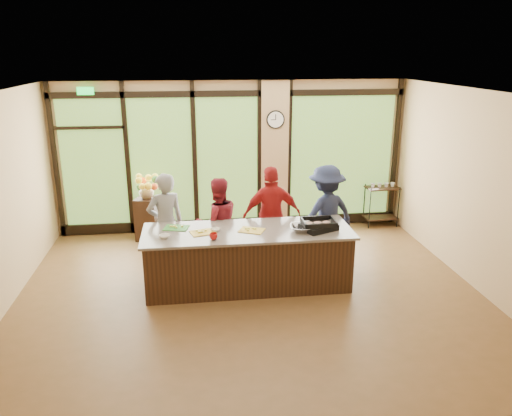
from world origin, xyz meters
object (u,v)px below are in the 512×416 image
object	(u,v)px
cook_right	(326,214)
roasting_pan	(318,227)
island_base	(248,259)
flower_stand	(148,219)
cook_left	(166,223)
bar_cart	(381,200)

from	to	relation	value
cook_right	roasting_pan	bearing A→B (deg)	48.48
island_base	flower_stand	world-z (taller)	island_base
island_base	roasting_pan	xyz separation A→B (m)	(1.08, -0.11, 0.52)
cook_left	roasting_pan	world-z (taller)	cook_left
bar_cart	cook_right	bearing A→B (deg)	-139.51
cook_left	bar_cart	size ratio (longest dim) A/B	1.83
cook_left	flower_stand	xyz separation A→B (m)	(-0.42, 1.54, -0.43)
cook_left	island_base	bearing A→B (deg)	130.06
flower_stand	bar_cart	xyz separation A→B (m)	(4.79, 0.21, 0.13)
cook_right	roasting_pan	world-z (taller)	cook_right
cook_left	cook_right	bearing A→B (deg)	161.49
island_base	flower_stand	xyz separation A→B (m)	(-1.69, 2.24, -0.02)
island_base	cook_left	distance (m)	1.51
cook_left	roasting_pan	bearing A→B (deg)	139.93
cook_right	flower_stand	world-z (taller)	cook_right
roasting_pan	flower_stand	distance (m)	3.68
bar_cart	roasting_pan	bearing A→B (deg)	-132.41
island_base	cook_right	size ratio (longest dim) A/B	1.81
cook_right	bar_cart	xyz separation A→B (m)	(1.65, 1.63, -0.30)
cook_left	cook_right	distance (m)	2.72
flower_stand	island_base	bearing A→B (deg)	-35.62
flower_stand	bar_cart	world-z (taller)	bar_cart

